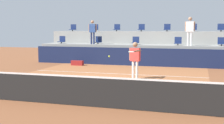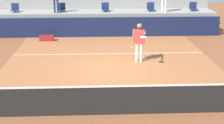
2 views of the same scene
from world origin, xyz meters
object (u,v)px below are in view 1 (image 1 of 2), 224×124
Objects in this scene: stadium_chair_upper_mid_right at (167,28)px; stadium_chair_upper_right at (193,28)px; stadium_chair_upper_far_left at (73,28)px; stadium_chair_upper_mid_left at (117,28)px; tennis_player at (135,57)px; spectator_in_white at (190,28)px; stadium_chair_lower_far_left at (62,40)px; stadium_chair_lower_center at (136,41)px; stadium_chair_lower_far_right at (221,42)px; stadium_chair_upper_left at (95,28)px; stadium_chair_upper_center at (141,28)px; stadium_chair_upper_far_right at (221,28)px; spectator_leaning_on_rail at (93,30)px; stadium_chair_lower_left at (98,41)px; tennis_ball at (109,56)px; stadium_chair_lower_right at (178,42)px; equipment_bag at (77,63)px.

stadium_chair_upper_right is (1.77, 0.00, 0.00)m from stadium_chair_upper_mid_right.
stadium_chair_upper_mid_left is at bearing 0.00° from stadium_chair_upper_far_left.
spectator_in_white reaches higher than tennis_player.
stadium_chair_upper_mid_right reaches higher than stadium_chair_lower_far_left.
spectator_in_white is (3.45, -0.38, 0.85)m from stadium_chair_lower_center.
stadium_chair_upper_left is at bearing 168.43° from stadium_chair_lower_far_right.
stadium_chair_upper_mid_left is at bearing 165.77° from stadium_chair_lower_far_right.
stadium_chair_upper_center is 1.00× the size of stadium_chair_upper_far_right.
stadium_chair_lower_far_left is 5.33m from stadium_chair_lower_center.
stadium_chair_upper_left and stadium_chair_upper_mid_left have the same top height.
stadium_chair_lower_far_left is 1.00× the size of stadium_chair_upper_far_right.
stadium_chair_upper_mid_left is at bearing 0.00° from stadium_chair_upper_left.
spectator_in_white is at bearing -6.35° from stadium_chair_lower_center.
spectator_leaning_on_rail is at bearing -165.15° from stadium_chair_upper_far_right.
stadium_chair_upper_far_left is 1.00× the size of stadium_chair_upper_mid_right.
stadium_chair_lower_left is at bearing -34.05° from stadium_chair_upper_far_left.
stadium_chair_upper_mid_left is 7.65× the size of tennis_ball.
stadium_chair_upper_mid_right is at bearing 116.20° from stadium_chair_lower_right.
stadium_chair_lower_center is at bearing -161.47° from stadium_chair_upper_far_right.
spectator_in_white is (6.93, -2.18, -0.00)m from stadium_chair_upper_left.
stadium_chair_lower_right is 1.00× the size of stadium_chair_upper_mid_left.
stadium_chair_upper_left is 3.51m from stadium_chair_upper_center.
spectator_in_white reaches higher than stadium_chair_upper_center.
stadium_chair_lower_far_left reaches higher than tennis_ball.
stadium_chair_lower_left is at bearing 54.85° from spectator_leaning_on_rail.
stadium_chair_upper_far_left is 4.90m from equipment_bag.
stadium_chair_lower_right reaches higher than equipment_bag.
stadium_chair_lower_left is at bearing -63.92° from stadium_chair_upper_left.
stadium_chair_lower_right is 5.66m from spectator_leaning_on_rail.
stadium_chair_lower_far_right is at bearing -46.53° from stadium_chair_upper_right.
spectator_in_white is (8.71, -2.18, -0.00)m from stadium_chair_upper_far_left.
spectator_leaning_on_rail is at bearing -180.00° from spectator_in_white.
stadium_chair_lower_far_left is 0.31× the size of tennis_player.
spectator_in_white is (-1.87, -0.38, 0.85)m from stadium_chair_lower_far_right.
spectator_leaning_on_rail reaches higher than stadium_chair_upper_mid_left.
stadium_chair_upper_mid_left is 0.31× the size of tennis_player.
stadium_chair_lower_right is 0.33× the size of spectator_leaning_on_rail.
stadium_chair_lower_far_right is 1.00× the size of stadium_chair_upper_left.
stadium_chair_upper_mid_left reaches higher than stadium_chair_lower_left.
stadium_chair_upper_center is 1.00× the size of stadium_chair_upper_mid_right.
spectator_in_white is 25.71× the size of tennis_ball.
spectator_in_white is at bearing 0.00° from spectator_leaning_on_rail.
stadium_chair_lower_right is at bearing 180.00° from stadium_chair_lower_far_right.
tennis_ball is (5.98, -10.08, -1.09)m from stadium_chair_upper_far_left.
stadium_chair_lower_far_right is at bearing 13.82° from equipment_bag.
stadium_chair_upper_mid_right is at bearing 85.95° from tennis_player.
stadium_chair_lower_left is 0.30× the size of spectator_in_white.
stadium_chair_lower_left is 4.87m from stadium_chair_upper_mid_right.
stadium_chair_lower_far_right is at bearing 56.70° from tennis_player.
tennis_ball is at bearing -57.13° from equipment_bag.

